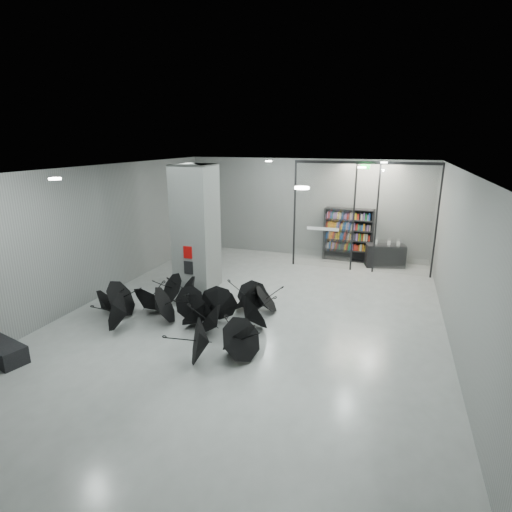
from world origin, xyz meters
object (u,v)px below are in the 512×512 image
(umbrella_cluster, at_px, (195,314))
(bookshelf, at_px, (348,235))
(column, at_px, (196,228))
(shop_counter, at_px, (385,256))
(bench, at_px, (2,352))

(umbrella_cluster, bearing_deg, bookshelf, 67.14)
(column, bearing_deg, shop_counter, 36.77)
(bookshelf, bearing_deg, umbrella_cluster, -108.87)
(shop_counter, height_order, umbrella_cluster, umbrella_cluster)
(shop_counter, bearing_deg, column, -156.68)
(bookshelf, bearing_deg, column, -128.32)
(column, xyz_separation_m, umbrella_cluster, (1.22, -2.61, -1.70))
(bench, height_order, bookshelf, bookshelf)
(bench, bearing_deg, umbrella_cluster, 57.50)
(column, height_order, umbrella_cluster, column)
(bench, xyz_separation_m, shop_counter, (7.81, 9.97, 0.23))
(bench, distance_m, umbrella_cluster, 4.41)
(column, xyz_separation_m, bookshelf, (4.32, 4.75, -0.94))
(column, xyz_separation_m, bench, (-2.00, -5.63, -1.80))
(bookshelf, bearing_deg, bench, -117.35)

